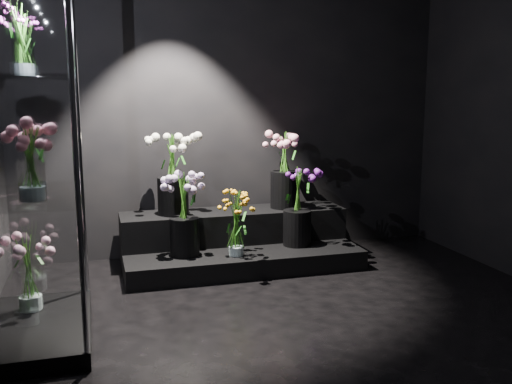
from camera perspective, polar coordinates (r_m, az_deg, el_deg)
name	(u,v)px	position (r m, az deg, el deg)	size (l,w,h in m)	color
floor	(312,332)	(3.73, 5.65, -13.80)	(4.00, 4.00, 0.00)	black
wall_back	(235,103)	(5.32, -2.16, 8.91)	(4.00, 4.00, 0.00)	black
display_riser	(237,242)	(5.08, -1.89, -5.00)	(2.01, 0.89, 0.45)	black
display_case	(25,151)	(3.58, -22.14, 3.85)	(0.63, 1.06, 2.33)	black
bouquet_orange_bells	(236,223)	(4.66, -2.02, -3.13)	(0.28, 0.28, 0.54)	white
bouquet_lilac	(184,209)	(4.69, -7.21, -1.74)	(0.38, 0.38, 0.68)	black
bouquet_purple	(297,203)	(4.97, 4.15, -1.06)	(0.41, 0.41, 0.68)	black
bouquet_cream_roses	(172,169)	(4.96, -8.37, 2.32)	(0.48, 0.48, 0.69)	black
bouquet_pink_roses	(285,164)	(5.20, 2.87, 2.83)	(0.45, 0.45, 0.69)	black
bouquet_case_pink	(31,161)	(3.37, -21.62, 2.93)	(0.35, 0.35, 0.43)	white
bouquet_case_magenta	(22,40)	(3.71, -22.33, 13.87)	(0.27, 0.27, 0.41)	white
bouquet_case_base_pink	(28,271)	(3.97, -21.80, -7.33)	(0.37, 0.37, 0.50)	white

